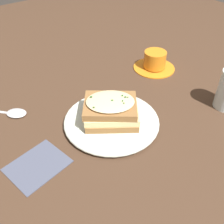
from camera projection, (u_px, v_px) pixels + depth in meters
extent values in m
plane|color=#473021|center=(106.00, 126.00, 0.72)|extent=(2.40, 2.40, 0.00)
cylinder|color=silver|center=(112.00, 122.00, 0.72)|extent=(0.25, 0.25, 0.02)
torus|color=silver|center=(112.00, 121.00, 0.72)|extent=(0.26, 0.26, 0.01)
cube|color=olive|center=(112.00, 117.00, 0.71)|extent=(0.18, 0.17, 0.02)
cube|color=#EFDB93|center=(112.00, 112.00, 0.70)|extent=(0.18, 0.17, 0.02)
cube|color=olive|center=(110.00, 105.00, 0.69)|extent=(0.18, 0.17, 0.02)
ellipsoid|color=beige|center=(110.00, 101.00, 0.68)|extent=(0.16, 0.16, 0.01)
cube|color=#2D6028|center=(128.00, 97.00, 0.69)|extent=(0.00, 0.00, 0.00)
cube|color=#2D6028|center=(125.00, 97.00, 0.69)|extent=(0.01, 0.00, 0.00)
cube|color=#2D6028|center=(113.00, 101.00, 0.67)|extent=(0.01, 0.01, 0.00)
cube|color=#2D6028|center=(124.00, 103.00, 0.67)|extent=(0.00, 0.00, 0.00)
cube|color=#2D6028|center=(121.00, 95.00, 0.69)|extent=(0.01, 0.01, 0.00)
cube|color=#2D6028|center=(91.00, 97.00, 0.69)|extent=(0.01, 0.01, 0.00)
cube|color=#2D6028|center=(94.00, 107.00, 0.65)|extent=(0.01, 0.01, 0.00)
cube|color=#2D6028|center=(123.00, 101.00, 0.67)|extent=(0.01, 0.01, 0.00)
cylinder|color=orange|center=(154.00, 67.00, 0.96)|extent=(0.15, 0.15, 0.01)
cylinder|color=orange|center=(155.00, 59.00, 0.94)|extent=(0.08, 0.08, 0.06)
cylinder|color=#381E0F|center=(156.00, 54.00, 0.92)|extent=(0.06, 0.06, 0.00)
torus|color=orange|center=(160.00, 54.00, 0.97)|extent=(0.04, 0.02, 0.04)
ellipsoid|color=silver|center=(16.00, 113.00, 0.75)|extent=(0.07, 0.07, 0.01)
cube|color=#4C5166|center=(37.00, 165.00, 0.61)|extent=(0.15, 0.13, 0.00)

